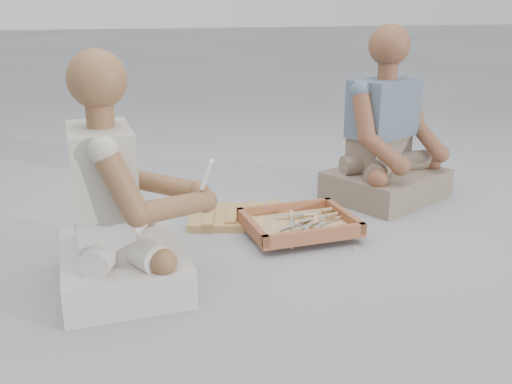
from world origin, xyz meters
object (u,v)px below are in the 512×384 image
object	(u,v)px
companion	(387,143)
tool_tray	(299,224)
craftsman	(118,210)
carved_panel	(243,217)

from	to	relation	value
companion	tool_tray	bearing A→B (deg)	5.93
tool_tray	craftsman	world-z (taller)	craftsman
tool_tray	companion	size ratio (longest dim) A/B	0.52
tool_tray	companion	xyz separation A→B (m)	(0.72, 0.40, 0.27)
carved_panel	craftsman	bearing A→B (deg)	-141.34
carved_panel	companion	distance (m)	0.97
carved_panel	tool_tray	distance (m)	0.36
carved_panel	tool_tray	xyz separation A→B (m)	(0.20, -0.30, 0.04)
craftsman	carved_panel	bearing A→B (deg)	128.87
craftsman	companion	size ratio (longest dim) A/B	0.94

